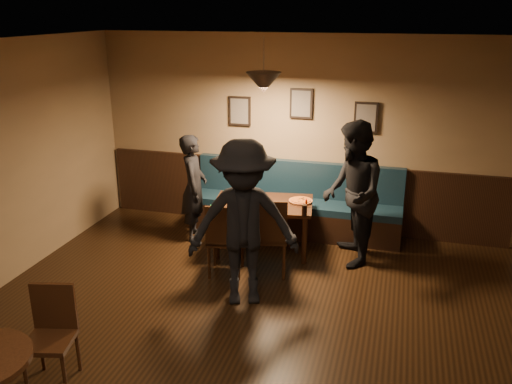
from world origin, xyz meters
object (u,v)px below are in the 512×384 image
chair_near_left (226,238)px  diner_left (194,188)px  diner_right (352,194)px  dining_table (263,227)px  chair_near_right (269,235)px  diner_front (244,224)px  booth_bench (295,201)px  cafe_chair_far (49,339)px  soda_glass (304,210)px  tabasco_bottle (306,203)px

chair_near_left → diner_left: diner_left is taller
diner_left → diner_right: diner_right is taller
dining_table → diner_left: diner_left is taller
chair_near_right → diner_front: 0.85m
chair_near_right → diner_left: size_ratio=0.67×
booth_bench → cafe_chair_far: size_ratio=3.42×
booth_bench → chair_near_left: 1.55m
booth_bench → diner_front: (-0.16, -2.02, 0.43)m
chair_near_left → soda_glass: (0.88, 0.43, 0.29)m
diner_front → cafe_chair_far: size_ratio=2.11×
soda_glass → diner_front: bearing=-115.5°
chair_near_left → diner_front: bearing=-64.2°
soda_glass → tabasco_bottle: (-0.03, 0.30, -0.01)m
diner_front → dining_table: bearing=76.7°
booth_bench → cafe_chair_far: (-1.36, -3.80, -0.06)m
booth_bench → chair_near_right: 1.29m
dining_table → diner_right: size_ratio=0.70×
diner_front → cafe_chair_far: bearing=-142.9°
dining_table → cafe_chair_far: cafe_chair_far is taller
diner_left → soda_glass: bearing=-122.2°
chair_near_right → diner_left: (-1.27, 0.75, 0.25)m
tabasco_bottle → chair_near_left: bearing=-139.3°
chair_near_right → diner_right: bearing=19.4°
chair_near_left → diner_front: diner_front is taller
chair_near_left → chair_near_right: bearing=8.2°
diner_right → tabasco_bottle: (-0.58, 0.00, -0.17)m
soda_glass → cafe_chair_far: size_ratio=0.16×
diner_right → soda_glass: 0.64m
dining_table → chair_near_right: bearing=-77.6°
diner_right → chair_near_right: bearing=-72.7°
diner_left → tabasco_bottle: size_ratio=12.51×
diner_right → cafe_chair_far: bearing=-50.3°
booth_bench → soda_glass: bearing=-72.6°
diner_left → cafe_chair_far: bearing=163.6°
booth_bench → dining_table: size_ratio=2.33×
chair_near_left → diner_right: (1.42, 0.73, 0.45)m
chair_near_left → diner_left: 1.22m
chair_near_left → chair_near_right: size_ratio=0.93×
diner_left → cafe_chair_far: diner_left is taller
diner_front → booth_bench: bearing=66.5°
booth_bench → chair_near_right: bearing=-92.9°
diner_front → tabasco_bottle: diner_front is taller
diner_left → diner_front: size_ratio=0.81×
soda_glass → cafe_chair_far: (-1.68, -2.79, -0.32)m
chair_near_left → soda_glass: chair_near_left is taller
tabasco_bottle → diner_front: bearing=-108.9°
booth_bench → soda_glass: (0.32, -1.01, 0.26)m
diner_front → tabasco_bottle: 1.39m
tabasco_bottle → booth_bench: bearing=111.9°
dining_table → cafe_chair_far: (-1.07, -3.11, 0.09)m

